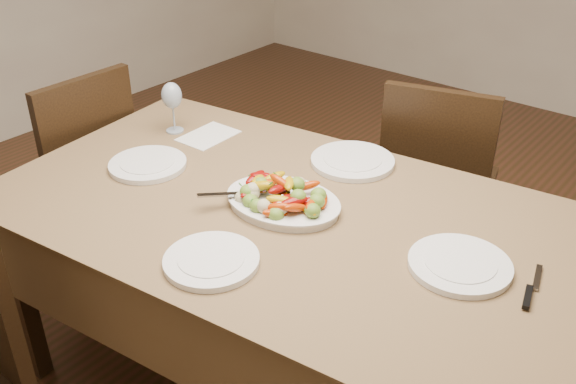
% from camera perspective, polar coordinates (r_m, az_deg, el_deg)
% --- Properties ---
extents(floor, '(6.00, 6.00, 0.00)m').
position_cam_1_polar(floor, '(2.60, -1.61, -13.02)').
color(floor, '#3A2111').
rests_on(floor, ground).
extents(dining_table, '(1.95, 1.25, 0.76)m').
position_cam_1_polar(dining_table, '(2.16, 0.00, -10.17)').
color(dining_table, brown).
rests_on(dining_table, ground).
extents(chair_far, '(0.52, 0.52, 0.95)m').
position_cam_1_polar(chair_far, '(2.73, 13.28, 0.80)').
color(chair_far, black).
rests_on(chair_far, ground).
extents(chair_left, '(0.42, 0.42, 0.95)m').
position_cam_1_polar(chair_left, '(2.86, -18.75, 1.41)').
color(chair_left, black).
rests_on(chair_left, ground).
extents(serving_platter, '(0.38, 0.30, 0.02)m').
position_cam_1_polar(serving_platter, '(1.94, -0.44, -1.03)').
color(serving_platter, white).
rests_on(serving_platter, dining_table).
extents(roasted_vegetables, '(0.31, 0.23, 0.09)m').
position_cam_1_polar(roasted_vegetables, '(1.91, -0.45, 0.43)').
color(roasted_vegetables, '#720805').
rests_on(roasted_vegetables, serving_platter).
extents(serving_spoon, '(0.26, 0.21, 0.03)m').
position_cam_1_polar(serving_spoon, '(1.93, -2.67, -0.04)').
color(serving_spoon, '#9EA0A8').
rests_on(serving_spoon, serving_platter).
extents(plate_left, '(0.26, 0.26, 0.02)m').
position_cam_1_polar(plate_left, '(2.22, -12.36, 2.39)').
color(plate_left, white).
rests_on(plate_left, dining_table).
extents(plate_right, '(0.27, 0.27, 0.02)m').
position_cam_1_polar(plate_right, '(1.75, 15.02, -6.29)').
color(plate_right, white).
rests_on(plate_right, dining_table).
extents(plate_far, '(0.29, 0.29, 0.02)m').
position_cam_1_polar(plate_far, '(2.20, 5.76, 2.74)').
color(plate_far, white).
rests_on(plate_far, dining_table).
extents(plate_near, '(0.26, 0.26, 0.02)m').
position_cam_1_polar(plate_near, '(1.72, -6.82, -6.10)').
color(plate_near, white).
rests_on(plate_near, dining_table).
extents(wine_glass, '(0.08, 0.08, 0.20)m').
position_cam_1_polar(wine_glass, '(2.43, -10.22, 7.53)').
color(wine_glass, '#8C99A5').
rests_on(wine_glass, dining_table).
extents(menu_card, '(0.16, 0.21, 0.00)m').
position_cam_1_polar(menu_card, '(2.41, -7.10, 4.98)').
color(menu_card, silver).
rests_on(menu_card, dining_table).
extents(table_knife, '(0.07, 0.20, 0.01)m').
position_cam_1_polar(table_knife, '(1.73, 20.86, -8.05)').
color(table_knife, '#9EA0A8').
rests_on(table_knife, dining_table).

